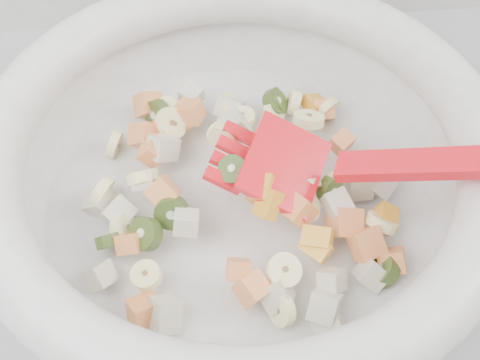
{
  "coord_description": "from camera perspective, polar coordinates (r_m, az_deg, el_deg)",
  "views": [
    {
      "loc": [
        0.16,
        1.14,
        1.37
      ],
      "look_at": [
        0.18,
        1.47,
        0.95
      ],
      "focal_mm": 50.0,
      "sensor_mm": 36.0,
      "label": 1
    }
  ],
  "objects": [
    {
      "name": "mixing_bowl",
      "position": [
        0.52,
        0.06,
        0.95
      ],
      "size": [
        0.49,
        0.41,
        0.17
      ],
      "color": "white",
      "rests_on": "counter"
    }
  ]
}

